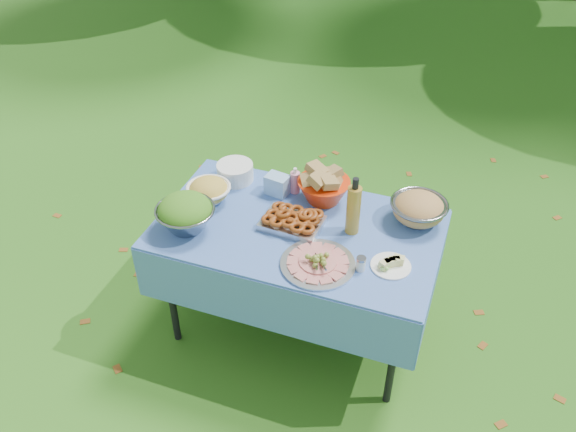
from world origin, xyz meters
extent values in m
plane|color=#0E3A0A|center=(0.00, 0.00, 0.00)|extent=(80.00, 80.00, 0.00)
cube|color=#84B5FF|center=(0.00, 0.00, 0.38)|extent=(1.46, 0.86, 0.76)
cylinder|color=white|center=(-0.48, 0.29, 0.81)|extent=(0.27, 0.27, 0.10)
cube|color=#91C3F3|center=(-0.21, 0.25, 0.82)|extent=(0.14, 0.11, 0.11)
cylinder|color=pink|center=(-0.12, 0.30, 0.84)|extent=(0.07, 0.07, 0.16)
cube|color=#BABABF|center=(-0.03, 0.00, 0.80)|extent=(0.32, 0.24, 0.07)
cylinder|color=silver|center=(0.19, -0.24, 0.80)|extent=(0.39, 0.39, 0.08)
cylinder|color=#AA8327|center=(0.27, 0.07, 0.92)|extent=(0.09, 0.09, 0.33)
cylinder|color=white|center=(0.52, -0.13, 0.79)|extent=(0.24, 0.24, 0.05)
cylinder|color=white|center=(0.39, -0.20, 0.80)|extent=(0.05, 0.05, 0.08)
camera|label=1|loc=(0.79, -2.32, 2.76)|focal=38.00mm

